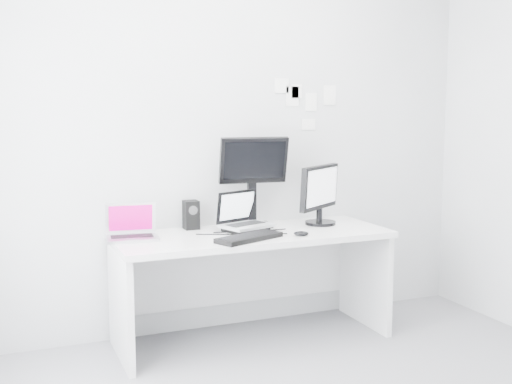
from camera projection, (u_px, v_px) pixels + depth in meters
back_wall at (233, 135)px, 4.47m from camera, size 3.60×0.00×3.60m
desk at (252, 287)px, 4.29m from camera, size 1.80×0.70×0.73m
macbook at (132, 221)px, 3.99m from camera, size 0.34×0.27×0.24m
speaker at (191, 215)px, 4.34m from camera, size 0.11×0.11×0.19m
dell_laptop at (247, 211)px, 4.27m from camera, size 0.39×0.35×0.27m
rear_monitor at (253, 181)px, 4.40m from camera, size 0.48×0.21×0.63m
samsung_monitor at (321, 194)px, 4.50m from camera, size 0.51×0.44×0.43m
keyboard at (249, 238)px, 4.00m from camera, size 0.48×0.32×0.03m
mouse at (301, 234)px, 4.13m from camera, size 0.11×0.10×0.03m
wall_note_0 at (292, 96)px, 4.60m from camera, size 0.10×0.00×0.14m
wall_note_1 at (311, 102)px, 4.66m from camera, size 0.09×0.00×0.13m
wall_note_2 at (330, 95)px, 4.71m from camera, size 0.10×0.00×0.14m
wall_note_3 at (308, 124)px, 4.68m from camera, size 0.11×0.00×0.08m
wall_note_4 at (282, 86)px, 4.56m from camera, size 0.11×0.00×0.10m
wall_note_5 at (297, 91)px, 4.61m from camera, size 0.08×0.00×0.10m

